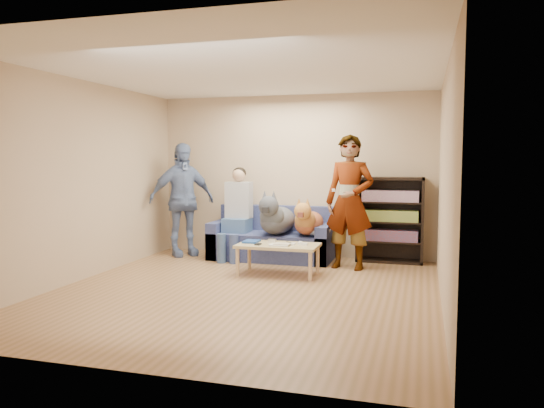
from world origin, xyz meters
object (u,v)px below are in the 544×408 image
(person_standing_left, at_px, (182,200))
(person_standing_right, at_px, (349,202))
(sofa, at_px, (272,241))
(camera_silver, at_px, (272,241))
(bookshelf, at_px, (390,218))
(coffee_table, at_px, (278,248))
(dog_gray, at_px, (276,218))
(person_seated, at_px, (237,210))
(notebook_blue, at_px, (251,241))
(dog_tan, at_px, (308,221))

(person_standing_left, bearing_deg, person_standing_right, -50.33)
(person_standing_right, xyz_separation_m, sofa, (-1.27, 0.42, -0.68))
(camera_silver, bearing_deg, bookshelf, 38.28)
(sofa, relative_size, coffee_table, 1.73)
(dog_gray, xyz_separation_m, coffee_table, (0.26, -0.84, -0.30))
(person_standing_right, height_order, person_seated, person_standing_right)
(person_standing_right, bearing_deg, person_seated, -178.21)
(sofa, bearing_deg, person_standing_right, -18.46)
(notebook_blue, height_order, bookshelf, bookshelf)
(dog_tan, xyz_separation_m, coffee_table, (-0.22, -0.89, -0.26))
(person_standing_right, relative_size, person_seated, 1.31)
(camera_silver, bearing_deg, notebook_blue, -165.96)
(person_standing_right, distance_m, bookshelf, 0.89)
(dog_gray, bearing_deg, notebook_blue, -99.80)
(sofa, bearing_deg, coffee_table, -70.16)
(sofa, xyz_separation_m, bookshelf, (1.80, 0.23, 0.40))
(person_seated, bearing_deg, sofa, 12.99)
(person_seated, relative_size, bookshelf, 1.13)
(sofa, relative_size, dog_gray, 1.48)
(person_standing_left, relative_size, notebook_blue, 7.05)
(person_seated, bearing_deg, person_standing_left, -178.83)
(person_standing_left, xyz_separation_m, person_seated, (0.94, 0.02, -0.14))
(dog_gray, bearing_deg, person_standing_left, 176.16)
(person_standing_right, xyz_separation_m, bookshelf, (0.53, 0.66, -0.28))
(notebook_blue, xyz_separation_m, bookshelf, (1.81, 1.27, 0.25))
(person_standing_right, relative_size, dog_tan, 1.65)
(bookshelf, bearing_deg, camera_silver, -141.72)
(notebook_blue, height_order, dog_tan, dog_tan)
(person_standing_left, relative_size, person_seated, 1.25)
(person_standing_right, bearing_deg, notebook_blue, -143.07)
(dog_gray, bearing_deg, dog_tan, 6.12)
(notebook_blue, xyz_separation_m, dog_gray, (0.14, 0.79, 0.24))
(person_standing_right, xyz_separation_m, person_seated, (-1.82, 0.30, -0.19))
(camera_silver, bearing_deg, person_standing_left, 154.92)
(person_standing_right, distance_m, coffee_table, 1.25)
(dog_gray, height_order, dog_tan, dog_gray)
(camera_silver, bearing_deg, dog_gray, 101.37)
(dog_gray, bearing_deg, person_standing_right, -8.44)
(sofa, distance_m, coffee_table, 1.16)
(person_standing_right, distance_m, sofa, 1.50)
(sofa, height_order, person_seated, person_seated)
(sofa, relative_size, bookshelf, 1.46)
(notebook_blue, bearing_deg, camera_silver, 14.04)
(camera_silver, distance_m, dog_gray, 0.77)
(camera_silver, xyz_separation_m, sofa, (-0.27, 0.97, -0.16))
(notebook_blue, bearing_deg, sofa, 89.64)
(coffee_table, height_order, bookshelf, bookshelf)
(person_standing_left, relative_size, bookshelf, 1.41)
(camera_silver, relative_size, bookshelf, 0.08)
(person_standing_right, height_order, bookshelf, person_standing_right)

